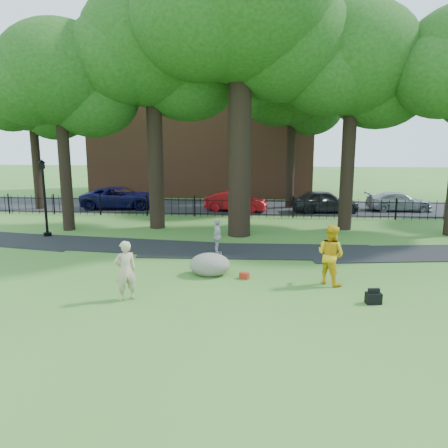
# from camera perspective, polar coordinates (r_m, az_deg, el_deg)

# --- Properties ---
(ground) EXTENTS (120.00, 120.00, 0.00)m
(ground) POSITION_cam_1_polar(r_m,az_deg,el_deg) (15.05, 0.49, -7.34)
(ground) COLOR #366824
(ground) RESTS_ON ground
(footpath) EXTENTS (36.07, 3.85, 0.03)m
(footpath) POSITION_cam_1_polar(r_m,az_deg,el_deg) (18.74, 4.51, -3.61)
(footpath) COLOR black
(footpath) RESTS_ON ground
(street) EXTENTS (80.00, 7.00, 0.02)m
(street) POSITION_cam_1_polar(r_m,az_deg,el_deg) (30.61, 2.89, 2.23)
(street) COLOR black
(street) RESTS_ON ground
(iron_fence) EXTENTS (44.00, 0.04, 1.20)m
(iron_fence) POSITION_cam_1_polar(r_m,az_deg,el_deg) (26.57, 2.57, 2.16)
(iron_fence) COLOR black
(iron_fence) RESTS_ON ground
(brick_building) EXTENTS (18.00, 8.00, 12.00)m
(brick_building) POSITION_cam_1_polar(r_m,az_deg,el_deg) (38.58, -2.64, 13.04)
(brick_building) COLOR brown
(brick_building) RESTS_ON ground
(big_tree) EXTENTS (10.08, 8.61, 14.37)m
(big_tree) POSITION_cam_1_polar(r_m,az_deg,el_deg) (21.99, 2.56, 25.32)
(big_tree) COLOR black
(big_tree) RESTS_ON ground
(tree_row) EXTENTS (26.82, 7.96, 12.42)m
(tree_row) POSITION_cam_1_polar(r_m,az_deg,el_deg) (22.87, 3.69, 19.68)
(tree_row) COLOR black
(tree_row) RESTS_ON ground
(woman) EXTENTS (0.79, 0.72, 1.82)m
(woman) POSITION_cam_1_polar(r_m,az_deg,el_deg) (13.36, -12.75, -5.95)
(woman) COLOR tan
(woman) RESTS_ON ground
(man) EXTENTS (1.23, 1.22, 2.00)m
(man) POSITION_cam_1_polar(r_m,az_deg,el_deg) (14.85, 13.75, -3.89)
(man) COLOR gold
(man) RESTS_ON ground
(pedestrian) EXTENTS (0.47, 0.93, 1.52)m
(pedestrian) POSITION_cam_1_polar(r_m,az_deg,el_deg) (17.99, -0.86, -1.70)
(pedestrian) COLOR #B3B2B8
(pedestrian) RESTS_ON ground
(boulder) EXTENTS (1.61, 1.32, 0.84)m
(boulder) POSITION_cam_1_polar(r_m,az_deg,el_deg) (15.51, -1.86, -5.14)
(boulder) COLOR #6C685A
(boulder) RESTS_ON ground
(lamppost) EXTENTS (0.37, 0.37, 3.77)m
(lamppost) POSITION_cam_1_polar(r_m,az_deg,el_deg) (22.88, -22.37, 3.01)
(lamppost) COLOR black
(lamppost) RESTS_ON ground
(backpack) EXTENTS (0.47, 0.33, 0.33)m
(backpack) POSITION_cam_1_polar(r_m,az_deg,el_deg) (13.70, 18.93, -9.15)
(backpack) COLOR black
(backpack) RESTS_ON ground
(red_bag) EXTENTS (0.37, 0.30, 0.22)m
(red_bag) POSITION_cam_1_polar(r_m,az_deg,el_deg) (15.18, 2.67, -6.75)
(red_bag) COLOR maroon
(red_bag) RESTS_ON ground
(red_sedan) EXTENTS (4.15, 1.94, 1.32)m
(red_sedan) POSITION_cam_1_polar(r_m,az_deg,el_deg) (28.71, 1.56, 2.97)
(red_sedan) COLOR #9E0C12
(red_sedan) RESTS_ON ground
(navy_van) EXTENTS (5.50, 2.95, 1.47)m
(navy_van) POSITION_cam_1_polar(r_m,az_deg,el_deg) (30.70, -13.34, 3.36)
(navy_van) COLOR #0B0B38
(navy_van) RESTS_ON ground
(grey_car) EXTENTS (4.40, 2.08, 1.45)m
(grey_car) POSITION_cam_1_polar(r_m,az_deg,el_deg) (29.00, 13.03, 2.90)
(grey_car) COLOR black
(grey_car) RESTS_ON ground
(silver_car) EXTENTS (4.30, 1.88, 1.23)m
(silver_car) POSITION_cam_1_polar(r_m,az_deg,el_deg) (31.16, 21.88, 2.74)
(silver_car) COLOR #97999F
(silver_car) RESTS_ON ground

